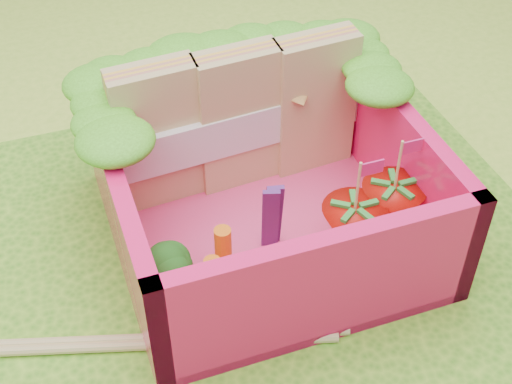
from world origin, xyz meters
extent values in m
plane|color=#A1D33B|center=(0.00, 0.00, 0.00)|extent=(14.00, 14.00, 0.00)
cube|color=#4D9922|center=(0.00, 0.00, 0.01)|extent=(2.60, 2.60, 0.03)
cube|color=#EA3B78|center=(0.08, 0.23, 0.06)|extent=(1.30, 1.30, 0.05)
cube|color=#FF1561|center=(0.08, 0.84, 0.31)|extent=(1.30, 0.07, 0.55)
cube|color=#FF1561|center=(0.08, -0.39, 0.31)|extent=(1.30, 0.07, 0.55)
cube|color=#FF1561|center=(-0.54, 0.23, 0.31)|extent=(0.07, 1.30, 0.55)
cube|color=#FF1561|center=(0.69, 0.23, 0.31)|extent=(0.07, 1.30, 0.55)
ellipsoid|color=#43981B|center=(-0.42, 0.81, 0.64)|extent=(0.30, 0.30, 0.11)
ellipsoid|color=#43981B|center=(-0.26, 0.81, 0.64)|extent=(0.30, 0.30, 0.11)
ellipsoid|color=#43981B|center=(-0.09, 0.81, 0.64)|extent=(0.30, 0.30, 0.11)
ellipsoid|color=#43981B|center=(0.08, 0.81, 0.64)|extent=(0.30, 0.30, 0.11)
ellipsoid|color=#43981B|center=(0.24, 0.81, 0.64)|extent=(0.30, 0.30, 0.11)
ellipsoid|color=#43981B|center=(0.41, 0.81, 0.64)|extent=(0.30, 0.30, 0.11)
ellipsoid|color=#43981B|center=(0.58, 0.81, 0.64)|extent=(0.30, 0.30, 0.11)
ellipsoid|color=#43981B|center=(-0.50, 0.33, 0.64)|extent=(0.27, 0.27, 0.10)
ellipsoid|color=#43981B|center=(-0.50, 0.47, 0.64)|extent=(0.27, 0.27, 0.10)
ellipsoid|color=#43981B|center=(-0.50, 0.61, 0.64)|extent=(0.27, 0.27, 0.10)
ellipsoid|color=#43981B|center=(-0.50, 0.75, 0.64)|extent=(0.27, 0.27, 0.10)
ellipsoid|color=#43981B|center=(0.66, 0.33, 0.64)|extent=(0.27, 0.27, 0.10)
ellipsoid|color=#43981B|center=(0.66, 0.47, 0.64)|extent=(0.27, 0.27, 0.10)
ellipsoid|color=#43981B|center=(0.66, 0.61, 0.64)|extent=(0.27, 0.27, 0.10)
ellipsoid|color=#43981B|center=(0.66, 0.75, 0.64)|extent=(0.27, 0.27, 0.10)
cube|color=tan|center=(-0.29, 0.58, 0.42)|extent=(0.39, 0.18, 0.68)
cube|color=tan|center=(0.08, 0.58, 0.42)|extent=(0.39, 0.18, 0.68)
cube|color=tan|center=(0.45, 0.58, 0.42)|extent=(0.39, 0.18, 0.68)
cube|color=silver|center=(0.08, 0.58, 0.38)|extent=(1.23, 0.26, 0.20)
cylinder|color=#61A750|center=(-0.43, -0.08, 0.16)|extent=(0.12, 0.12, 0.15)
ellipsoid|color=#164E14|center=(-0.43, -0.08, 0.29)|extent=(0.32, 0.32, 0.12)
cylinder|color=orange|center=(-0.26, -0.12, 0.20)|extent=(0.07, 0.07, 0.23)
cylinder|color=orange|center=(-0.19, -0.03, 0.22)|extent=(0.07, 0.07, 0.29)
cube|color=#531B61|center=(0.04, 0.06, 0.27)|extent=(0.07, 0.04, 0.38)
cube|color=#531B61|center=(0.06, 0.08, 0.27)|extent=(0.07, 0.03, 0.38)
cone|color=red|center=(0.35, -0.07, 0.21)|extent=(0.27, 0.27, 0.27)
cylinder|color=#DDC97C|center=(0.35, -0.07, 0.47)|extent=(0.01, 0.01, 0.24)
cube|color=#E7267A|center=(0.40, -0.07, 0.55)|extent=(0.10, 0.01, 0.06)
cone|color=red|center=(0.56, -0.01, 0.22)|extent=(0.27, 0.27, 0.27)
cylinder|color=#DDC97C|center=(0.56, -0.01, 0.47)|extent=(0.01, 0.01, 0.24)
cube|color=#E7267A|center=(0.61, -0.01, 0.55)|extent=(0.10, 0.01, 0.06)
cube|color=green|center=(0.58, 0.18, 0.11)|extent=(0.33, 0.14, 0.05)
cube|color=green|center=(0.58, -0.07, 0.11)|extent=(0.32, 0.08, 0.05)
cube|color=green|center=(0.26, -0.16, 0.11)|extent=(0.27, 0.28, 0.05)
cube|color=green|center=(0.09, -0.15, 0.11)|extent=(0.33, 0.13, 0.05)
cube|color=#D8B776|center=(-1.00, -0.09, 0.05)|extent=(2.30, 0.73, 0.04)
cube|color=#D8B776|center=(-0.95, -0.07, 0.05)|extent=(2.30, 0.73, 0.04)
camera|label=1|loc=(-0.72, -1.90, 2.31)|focal=50.00mm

